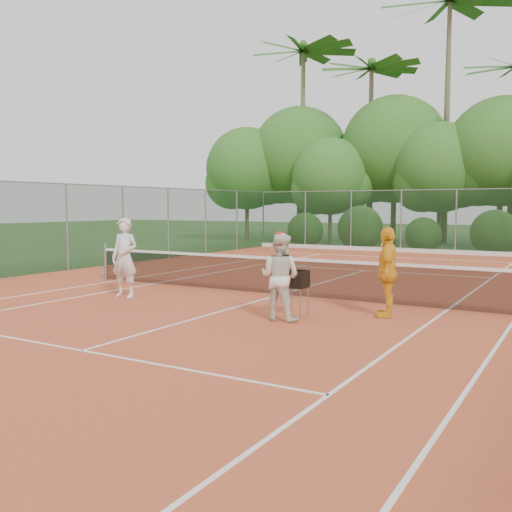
{
  "coord_description": "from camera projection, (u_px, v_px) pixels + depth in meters",
  "views": [
    {
      "loc": [
        6.69,
        -12.48,
        2.24
      ],
      "look_at": [
        0.06,
        -1.2,
        1.1
      ],
      "focal_mm": 40.0,
      "sensor_mm": 36.0,
      "label": 1
    }
  ],
  "objects": [
    {
      "name": "ground",
      "position": [
        278.0,
        296.0,
        14.29
      ],
      "size": [
        120.0,
        120.0,
        0.0
      ],
      "primitive_type": "plane",
      "color": "#274A1A",
      "rests_on": "ground"
    },
    {
      "name": "clay_court",
      "position": [
        278.0,
        296.0,
        14.29
      ],
      "size": [
        18.0,
        36.0,
        0.02
      ],
      "primitive_type": "cube",
      "color": "#C1512C",
      "rests_on": "ground"
    },
    {
      "name": "tennis_net",
      "position": [
        278.0,
        275.0,
        14.24
      ],
      "size": [
        11.97,
        0.1,
        1.1
      ],
      "color": "gray",
      "rests_on": "clay_court"
    },
    {
      "name": "player_white",
      "position": [
        125.0,
        258.0,
        13.94
      ],
      "size": [
        0.76,
        0.55,
        1.94
      ],
      "primitive_type": "imported",
      "rotation": [
        0.0,
        0.0,
        0.12
      ],
      "color": "silver",
      "rests_on": "clay_court"
    },
    {
      "name": "player_center_grp",
      "position": [
        280.0,
        277.0,
        11.1
      ],
      "size": [
        0.84,
        0.65,
        1.74
      ],
      "color": "silver",
      "rests_on": "clay_court"
    },
    {
      "name": "player_yellow",
      "position": [
        387.0,
        272.0,
        11.42
      ],
      "size": [
        0.7,
        1.14,
        1.81
      ],
      "primitive_type": "imported",
      "rotation": [
        0.0,
        0.0,
        -1.31
      ],
      "color": "yellow",
      "rests_on": "clay_court"
    },
    {
      "name": "ball_hopper",
      "position": [
        296.0,
        280.0,
        11.45
      ],
      "size": [
        0.41,
        0.41,
        0.94
      ],
      "rotation": [
        0.0,
        0.0,
        -0.32
      ],
      "color": "gray",
      "rests_on": "clay_court"
    },
    {
      "name": "stray_ball_a",
      "position": [
        409.0,
        262.0,
        22.32
      ],
      "size": [
        0.07,
        0.07,
        0.07
      ],
      "primitive_type": "sphere",
      "color": "#B2D030",
      "rests_on": "clay_court"
    },
    {
      "name": "stray_ball_b",
      "position": [
        368.0,
        252.0,
        27.19
      ],
      "size": [
        0.07,
        0.07,
        0.07
      ],
      "primitive_type": "sphere",
      "color": "#CCEC36",
      "rests_on": "clay_court"
    },
    {
      "name": "stray_ball_c",
      "position": [
        452.0,
        262.0,
        22.63
      ],
      "size": [
        0.07,
        0.07,
        0.07
      ],
      "primitive_type": "sphere",
      "color": "#D1E735",
      "rests_on": "clay_court"
    },
    {
      "name": "court_markings",
      "position": [
        278.0,
        295.0,
        14.29
      ],
      "size": [
        11.03,
        23.83,
        0.01
      ],
      "color": "white",
      "rests_on": "clay_court"
    },
    {
      "name": "fence_back",
      "position": [
        428.0,
        222.0,
        27.04
      ],
      "size": [
        18.07,
        0.07,
        3.0
      ],
      "color": "#19381E",
      "rests_on": "clay_court"
    },
    {
      "name": "tropical_treeline",
      "position": [
        481.0,
        152.0,
        30.48
      ],
      "size": [
        32.1,
        8.49,
        15.03
      ],
      "color": "brown",
      "rests_on": "ground"
    }
  ]
}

